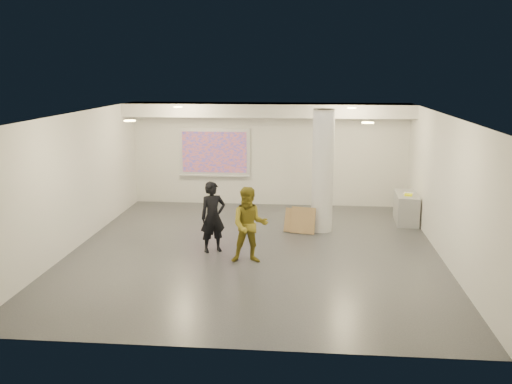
# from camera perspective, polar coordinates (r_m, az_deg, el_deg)

# --- Properties ---
(floor) EXTENTS (8.00, 9.00, 0.01)m
(floor) POSITION_cam_1_polar(r_m,az_deg,el_deg) (12.62, -0.17, -5.94)
(floor) COLOR #35373C
(floor) RESTS_ON ground
(ceiling) EXTENTS (8.00, 9.00, 0.01)m
(ceiling) POSITION_cam_1_polar(r_m,az_deg,el_deg) (12.03, -0.18, 7.77)
(ceiling) COLOR silver
(ceiling) RESTS_ON floor
(wall_back) EXTENTS (8.00, 0.01, 3.00)m
(wall_back) POSITION_cam_1_polar(r_m,az_deg,el_deg) (16.66, 1.31, 3.80)
(wall_back) COLOR silver
(wall_back) RESTS_ON floor
(wall_front) EXTENTS (8.00, 0.01, 3.00)m
(wall_front) POSITION_cam_1_polar(r_m,az_deg,el_deg) (7.91, -3.30, -5.69)
(wall_front) COLOR silver
(wall_front) RESTS_ON floor
(wall_left) EXTENTS (0.01, 9.00, 3.00)m
(wall_left) POSITION_cam_1_polar(r_m,az_deg,el_deg) (13.22, -17.70, 1.03)
(wall_left) COLOR silver
(wall_left) RESTS_ON floor
(wall_right) EXTENTS (0.01, 9.00, 3.00)m
(wall_right) POSITION_cam_1_polar(r_m,az_deg,el_deg) (12.51, 18.38, 0.38)
(wall_right) COLOR silver
(wall_right) RESTS_ON floor
(soffit_band) EXTENTS (8.00, 1.10, 0.36)m
(soffit_band) POSITION_cam_1_polar(r_m,az_deg,el_deg) (15.97, 1.19, 8.21)
(soffit_band) COLOR silver
(soffit_band) RESTS_ON ceiling
(downlight_nw) EXTENTS (0.22, 0.22, 0.02)m
(downlight_nw) POSITION_cam_1_polar(r_m,az_deg,el_deg) (14.85, -7.81, 8.42)
(downlight_nw) COLOR #E7D177
(downlight_nw) RESTS_ON ceiling
(downlight_ne) EXTENTS (0.22, 0.22, 0.02)m
(downlight_ne) POSITION_cam_1_polar(r_m,az_deg,el_deg) (14.51, 9.56, 8.28)
(downlight_ne) COLOR #E7D177
(downlight_ne) RESTS_ON ceiling
(downlight_sw) EXTENTS (0.22, 0.22, 0.02)m
(downlight_sw) POSITION_cam_1_polar(r_m,az_deg,el_deg) (11.00, -12.51, 6.97)
(downlight_sw) COLOR #E7D177
(downlight_sw) RESTS_ON ceiling
(downlight_se) EXTENTS (0.22, 0.22, 0.02)m
(downlight_se) POSITION_cam_1_polar(r_m,az_deg,el_deg) (10.53, 11.11, 6.81)
(downlight_se) COLOR #E7D177
(downlight_se) RESTS_ON ceiling
(column) EXTENTS (0.52, 0.52, 3.00)m
(column) POSITION_cam_1_polar(r_m,az_deg,el_deg) (13.95, 6.68, 2.09)
(column) COLOR silver
(column) RESTS_ON floor
(projection_screen) EXTENTS (2.10, 0.13, 1.42)m
(projection_screen) POSITION_cam_1_polar(r_m,az_deg,el_deg) (16.79, -4.17, 3.93)
(projection_screen) COLOR silver
(projection_screen) RESTS_ON wall_back
(credenza) EXTENTS (0.61, 1.33, 0.76)m
(credenza) POSITION_cam_1_polar(r_m,az_deg,el_deg) (15.40, 14.79, -1.55)
(credenza) COLOR gray
(credenza) RESTS_ON floor
(papers_stack) EXTENTS (0.32, 0.36, 0.02)m
(papers_stack) POSITION_cam_1_polar(r_m,az_deg,el_deg) (15.29, 14.97, -0.16)
(papers_stack) COLOR white
(papers_stack) RESTS_ON credenza
(postit_pad) EXTENTS (0.25, 0.30, 0.03)m
(postit_pad) POSITION_cam_1_polar(r_m,az_deg,el_deg) (15.13, 14.99, -0.27)
(postit_pad) COLOR #F1FF05
(postit_pad) RESTS_ON credenza
(cardboard_back) EXTENTS (0.63, 0.33, 0.64)m
(cardboard_back) POSITION_cam_1_polar(r_m,az_deg,el_deg) (13.93, 4.71, -2.85)
(cardboard_back) COLOR #937249
(cardboard_back) RESTS_ON floor
(cardboard_front) EXTENTS (0.58, 0.37, 0.59)m
(cardboard_front) POSITION_cam_1_polar(r_m,az_deg,el_deg) (14.01, 3.96, -2.87)
(cardboard_front) COLOR #937249
(cardboard_front) RESTS_ON floor
(woman) EXTENTS (0.68, 0.60, 1.56)m
(woman) POSITION_cam_1_polar(r_m,az_deg,el_deg) (12.43, -4.33, -2.51)
(woman) COLOR black
(woman) RESTS_ON floor
(man) EXTENTS (0.84, 0.69, 1.59)m
(man) POSITION_cam_1_polar(r_m,az_deg,el_deg) (11.70, -0.65, -3.33)
(man) COLOR olive
(man) RESTS_ON floor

